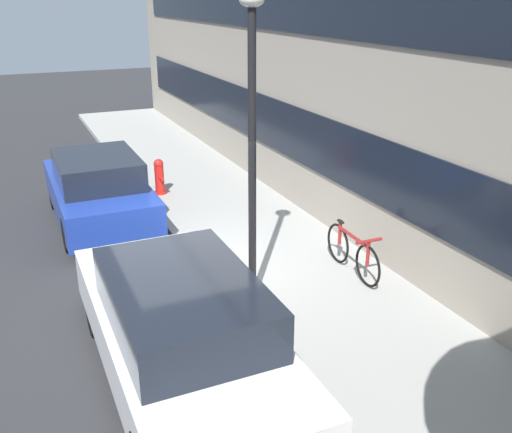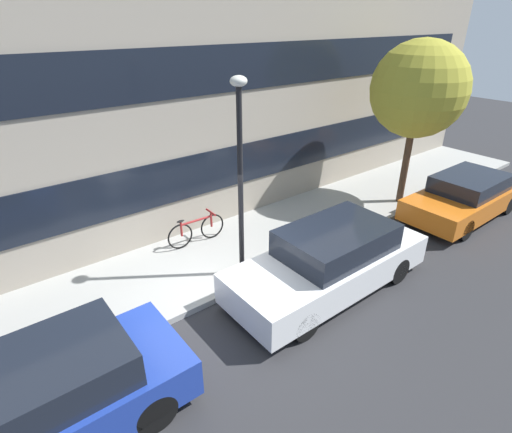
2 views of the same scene
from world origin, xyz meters
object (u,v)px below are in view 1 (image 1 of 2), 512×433
parked_car_blue (99,189)px  fire_hydrant (159,176)px  parked_car_white (181,329)px  lamp_post (252,121)px  bicycle (353,251)px

parked_car_blue → fire_hydrant: (-0.87, 1.46, -0.17)m
parked_car_white → lamp_post: lamp_post is taller
parked_car_white → lamp_post: 2.82m
parked_car_blue → lamp_post: 4.99m
parked_car_white → bicycle: bearing=-67.2°
fire_hydrant → parked_car_white: bearing=-12.8°
fire_hydrant → bicycle: bearing=19.3°
parked_car_white → fire_hydrant: parked_car_white is taller
parked_car_blue → parked_car_white: (5.55, -0.00, 0.01)m
bicycle → lamp_post: bearing=-84.8°
parked_car_blue → parked_car_white: parked_car_white is taller
parked_car_blue → fire_hydrant: bearing=-59.2°
parked_car_white → fire_hydrant: 6.59m
parked_car_blue → bicycle: bearing=-142.4°
parked_car_blue → parked_car_white: 5.55m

